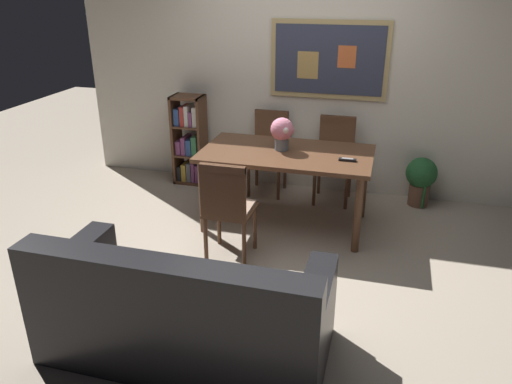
{
  "coord_description": "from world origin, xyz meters",
  "views": [
    {
      "loc": [
        0.92,
        -3.75,
        2.25
      ],
      "look_at": [
        -0.06,
        -0.17,
        0.65
      ],
      "focal_mm": 34.7,
      "sensor_mm": 36.0,
      "label": 1
    }
  ],
  "objects": [
    {
      "name": "dining_table",
      "position": [
        0.03,
        0.59,
        0.66
      ],
      "size": [
        1.6,
        0.89,
        0.76
      ],
      "color": "brown",
      "rests_on": "ground_plane"
    },
    {
      "name": "wall_back_with_painting",
      "position": [
        0.01,
        1.65,
        1.3
      ],
      "size": [
        5.2,
        0.14,
        2.6
      ],
      "color": "silver",
      "rests_on": "ground_plane"
    },
    {
      "name": "leather_couch",
      "position": [
        -0.2,
        -1.4,
        0.31
      ],
      "size": [
        1.8,
        0.84,
        0.84
      ],
      "color": "black",
      "rests_on": "ground_plane"
    },
    {
      "name": "bookshelf",
      "position": [
        -1.3,
        1.39,
        0.5
      ],
      "size": [
        0.36,
        0.28,
        1.04
      ],
      "color": "brown",
      "rests_on": "ground_plane"
    },
    {
      "name": "dining_chair_near_left",
      "position": [
        -0.3,
        -0.21,
        0.54
      ],
      "size": [
        0.4,
        0.41,
        0.91
      ],
      "color": "brown",
      "rests_on": "ground_plane"
    },
    {
      "name": "dining_chair_far_left",
      "position": [
        -0.34,
        1.4,
        0.54
      ],
      "size": [
        0.4,
        0.41,
        0.91
      ],
      "color": "brown",
      "rests_on": "ground_plane"
    },
    {
      "name": "dining_chair_far_right",
      "position": [
        0.4,
        1.35,
        0.54
      ],
      "size": [
        0.4,
        0.41,
        0.91
      ],
      "color": "brown",
      "rests_on": "ground_plane"
    },
    {
      "name": "flower_vase",
      "position": [
        -0.03,
        0.64,
        0.93
      ],
      "size": [
        0.22,
        0.22,
        0.31
      ],
      "color": "slate",
      "rests_on": "dining_table"
    },
    {
      "name": "tv_remote",
      "position": [
        0.6,
        0.48,
        0.77
      ],
      "size": [
        0.16,
        0.05,
        0.02
      ],
      "color": "black",
      "rests_on": "dining_table"
    },
    {
      "name": "potted_ivy",
      "position": [
        1.32,
        1.42,
        0.31
      ],
      "size": [
        0.33,
        0.33,
        0.53
      ],
      "color": "brown",
      "rests_on": "ground_plane"
    },
    {
      "name": "ground_plane",
      "position": [
        0.0,
        0.0,
        0.0
      ],
      "size": [
        12.0,
        12.0,
        0.0
      ],
      "primitive_type": "plane",
      "color": "tan"
    }
  ]
}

